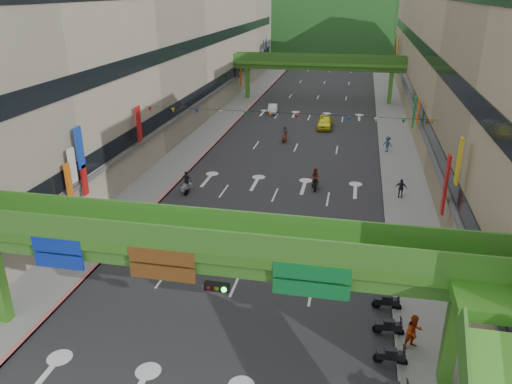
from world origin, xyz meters
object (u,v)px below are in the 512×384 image
object	(u,v)px
pedestrian_red	(414,334)
car_silver	(273,109)
scooter_rider_near	(213,239)
scooter_rider_mid	(315,179)
car_yellow	(325,122)
overpass_near	(219,265)

from	to	relation	value
pedestrian_red	car_silver	bearing A→B (deg)	76.06
scooter_rider_near	scooter_rider_mid	size ratio (longest dim) A/B	1.08
scooter_rider_near	car_silver	xyz separation A→B (m)	(-2.97, 40.45, -0.38)
scooter_rider_near	car_yellow	distance (m)	33.89
car_silver	pedestrian_red	xyz separation A→B (m)	(15.15, -47.86, 0.29)
overpass_near	scooter_rider_mid	distance (m)	23.11
scooter_rider_mid	pedestrian_red	xyz separation A→B (m)	(6.57, -19.99, -0.10)
overpass_near	scooter_rider_near	world-z (taller)	overpass_near
car_silver	car_yellow	bearing A→B (deg)	-49.89
car_silver	overpass_near	bearing A→B (deg)	-91.42
scooter_rider_mid	car_yellow	world-z (taller)	scooter_rider_mid
overpass_near	scooter_rider_near	xyz separation A→B (m)	(-3.32, 10.03, -4.21)
scooter_rider_mid	car_silver	xyz separation A→B (m)	(-8.58, 27.87, -0.39)
scooter_rider_mid	pedestrian_red	world-z (taller)	scooter_rider_mid
overpass_near	scooter_rider_near	size ratio (longest dim) A/B	13.19
car_silver	car_yellow	world-z (taller)	car_yellow
overpass_near	pedestrian_red	bearing A→B (deg)	16.45
car_silver	car_yellow	xyz separation A→B (m)	(7.85, -6.92, 0.15)
car_silver	scooter_rider_mid	bearing A→B (deg)	-81.40
overpass_near	pedestrian_red	world-z (taller)	overpass_near
pedestrian_red	scooter_rider_near	bearing A→B (deg)	117.18
scooter_rider_near	overpass_near	bearing A→B (deg)	-71.69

